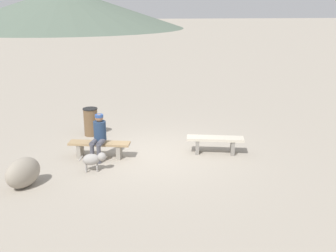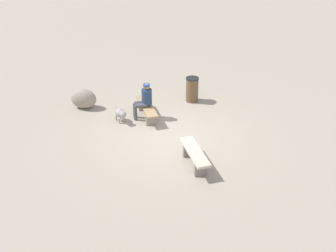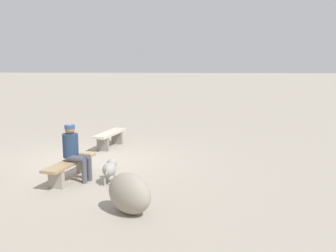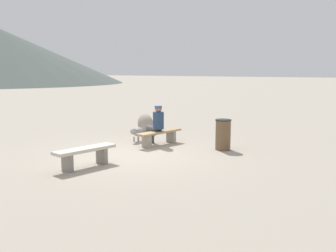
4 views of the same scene
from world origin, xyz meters
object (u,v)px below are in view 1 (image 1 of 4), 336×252
object	(u,v)px
dog	(94,159)
bench_left	(215,142)
seated_person	(99,134)
bench_right	(99,147)
trash_bin	(91,122)
boulder	(23,173)

from	to	relation	value
dog	bench_left	bearing A→B (deg)	12.19
seated_person	bench_right	bearing A→B (deg)	-65.76
bench_left	trash_bin	size ratio (longest dim) A/B	1.83
bench_right	boulder	world-z (taller)	boulder
bench_left	trash_bin	xyz separation A→B (m)	(3.56, -2.03, 0.10)
bench_left	dog	world-z (taller)	dog
dog	boulder	distance (m)	1.70
bench_left	boulder	bearing A→B (deg)	29.62
trash_bin	bench_left	bearing A→B (deg)	150.33
bench_left	seated_person	size ratio (longest dim) A/B	1.32
bench_left	boulder	distance (m)	5.09
bench_right	dog	bearing A→B (deg)	95.47
boulder	trash_bin	bearing A→B (deg)	-109.63
seated_person	boulder	xyz separation A→B (m)	(1.65, 1.54, -0.36)
seated_person	boulder	world-z (taller)	seated_person
bench_left	trash_bin	bearing A→B (deg)	-17.87
seated_person	dog	distance (m)	0.91
seated_person	trash_bin	distance (m)	2.10
dog	trash_bin	size ratio (longest dim) A/B	0.77
seated_person	trash_bin	world-z (taller)	seated_person
trash_bin	boulder	world-z (taller)	trash_bin
bench_right	seated_person	size ratio (longest dim) A/B	1.38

